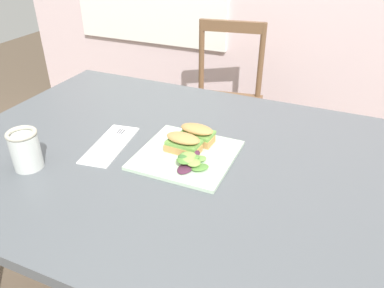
{
  "coord_description": "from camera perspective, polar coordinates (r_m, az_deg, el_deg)",
  "views": [
    {
      "loc": [
        0.5,
        -0.67,
        1.33
      ],
      "look_at": [
        0.12,
        0.2,
        0.76
      ],
      "focal_mm": 34.97,
      "sensor_mm": 36.0,
      "label": 1
    }
  ],
  "objects": [
    {
      "name": "salad_mixed_greens",
      "position": [
        1.03,
        -0.35,
        -2.26
      ],
      "size": [
        0.11,
        0.13,
        0.03
      ],
      "color": "#4C2338",
      "rests_on": "plate_lunch"
    },
    {
      "name": "napkin_folded",
      "position": [
        1.17,
        -12.36,
        -0.09
      ],
      "size": [
        0.13,
        0.25,
        0.0
      ],
      "primitive_type": "cube",
      "rotation": [
        0.0,
        0.0,
        0.14
      ],
      "color": "white",
      "rests_on": "dining_table"
    },
    {
      "name": "plate_lunch",
      "position": [
        1.08,
        -0.84,
        -1.67
      ],
      "size": [
        0.27,
        0.27,
        0.01
      ],
      "primitive_type": "cube",
      "color": "beige",
      "rests_on": "dining_table"
    },
    {
      "name": "sandwich_half_back",
      "position": [
        1.13,
        0.76,
        1.61
      ],
      "size": [
        0.11,
        0.07,
        0.06
      ],
      "color": "tan",
      "rests_on": "plate_lunch"
    },
    {
      "name": "fork_on_napkin",
      "position": [
        1.18,
        -12.0,
        0.47
      ],
      "size": [
        0.04,
        0.19,
        0.0
      ],
      "color": "silver",
      "rests_on": "napkin_folded"
    },
    {
      "name": "chair_wooden_far",
      "position": [
        2.13,
        5.04,
        6.28
      ],
      "size": [
        0.46,
        0.46,
        0.87
      ],
      "color": "brown",
      "rests_on": "ground"
    },
    {
      "name": "dining_table",
      "position": [
        1.16,
        -2.51,
        -6.07
      ],
      "size": [
        1.38,
        0.99,
        0.74
      ],
      "color": "#51565B",
      "rests_on": "ground"
    },
    {
      "name": "sandwich_half_front",
      "position": [
        1.08,
        -1.34,
        0.2
      ],
      "size": [
        0.11,
        0.07,
        0.06
      ],
      "color": "tan",
      "rests_on": "plate_lunch"
    },
    {
      "name": "mason_jar_iced_tea",
      "position": [
        1.11,
        -24.02,
        -1.04
      ],
      "size": [
        0.08,
        0.08,
        0.11
      ],
      "color": "#995623",
      "rests_on": "dining_table"
    }
  ]
}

